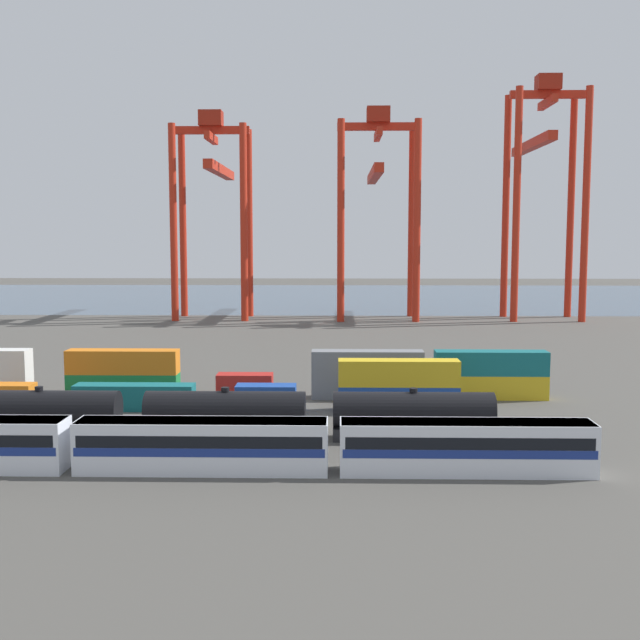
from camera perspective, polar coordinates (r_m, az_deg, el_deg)
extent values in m
plane|color=#4C4944|center=(120.27, -1.60, -2.24)|extent=(420.00, 420.00, 0.00)
cube|color=#384C60|center=(228.22, -0.25, 1.71)|extent=(400.00, 110.00, 0.01)
cube|color=silver|center=(59.36, -8.61, -9.10)|extent=(18.71, 3.10, 3.90)
cube|color=navy|center=(59.39, -8.61, -9.19)|extent=(18.34, 3.14, 0.64)
cube|color=black|center=(59.19, -8.62, -8.46)|extent=(17.97, 3.13, 0.90)
cube|color=slate|center=(58.93, -8.64, -7.44)|extent=(18.53, 2.85, 0.36)
cube|color=silver|center=(59.30, 10.67, -9.15)|extent=(18.71, 3.10, 3.90)
cube|color=navy|center=(59.32, 10.66, -9.25)|extent=(18.34, 3.14, 0.64)
cube|color=black|center=(59.12, 10.68, -8.52)|extent=(17.97, 3.13, 0.90)
cube|color=slate|center=(58.86, 10.70, -7.49)|extent=(18.53, 2.85, 0.36)
cube|color=#232326|center=(72.92, -19.77, -7.66)|extent=(13.85, 2.50, 1.10)
cylinder|color=black|center=(72.47, -19.83, -6.07)|extent=(13.85, 3.05, 3.05)
cylinder|color=black|center=(72.14, -19.88, -4.74)|extent=(0.70, 0.70, 0.36)
cube|color=#232326|center=(68.85, -6.91, -8.15)|extent=(13.85, 2.50, 1.10)
cylinder|color=black|center=(68.37, -6.93, -6.46)|extent=(13.85, 3.05, 3.05)
cylinder|color=black|center=(68.02, -6.95, -5.06)|extent=(0.70, 0.70, 0.36)
cube|color=#232326|center=(68.49, 6.82, -8.23)|extent=(13.85, 2.50, 1.10)
cylinder|color=black|center=(68.01, 6.84, -6.53)|extent=(13.85, 3.05, 3.05)
cylinder|color=black|center=(67.66, 6.86, -5.12)|extent=(0.70, 0.70, 0.36)
cube|color=orange|center=(85.77, -22.12, -5.21)|extent=(6.04, 2.44, 2.60)
cube|color=#146066|center=(81.43, -13.42, -5.51)|extent=(12.10, 2.44, 2.60)
cube|color=#1C4299|center=(79.13, -3.98, -5.69)|extent=(6.04, 2.44, 2.60)
cube|color=#1C4299|center=(79.05, 5.76, -5.72)|extent=(12.10, 2.44, 2.60)
cube|color=gold|center=(78.56, 5.78, -3.86)|extent=(12.10, 2.44, 2.60)
cube|color=silver|center=(92.60, -22.21, -4.40)|extent=(6.04, 2.44, 2.60)
cube|color=silver|center=(92.18, -22.27, -2.81)|extent=(6.04, 2.44, 2.60)
cube|color=#197538|center=(88.16, -14.19, -4.64)|extent=(12.10, 2.44, 2.60)
cube|color=orange|center=(87.73, -14.24, -2.97)|extent=(12.10, 2.44, 2.60)
cube|color=#AD211C|center=(85.60, -5.52, -4.80)|extent=(6.04, 2.44, 2.60)
cube|color=slate|center=(85.07, 3.48, -4.85)|extent=(12.10, 2.44, 2.60)
cube|color=slate|center=(84.62, 3.49, -3.12)|extent=(12.10, 2.44, 2.60)
cube|color=gold|center=(86.63, 12.37, -4.79)|extent=(12.10, 2.44, 2.60)
cube|color=#146066|center=(86.18, 12.41, -3.09)|extent=(12.10, 2.44, 2.60)
cylinder|color=red|center=(164.74, -10.68, 6.98)|extent=(1.50, 1.50, 40.56)
cylinder|color=red|center=(162.37, -5.60, 7.07)|extent=(1.50, 1.50, 40.56)
cylinder|color=red|center=(174.45, -10.00, 6.94)|extent=(1.50, 1.50, 40.56)
cylinder|color=red|center=(172.21, -5.20, 7.02)|extent=(1.50, 1.50, 40.56)
cube|color=red|center=(169.74, -7.98, 13.59)|extent=(16.19, 1.20, 1.60)
cube|color=red|center=(169.53, -7.97, 13.06)|extent=(1.20, 11.51, 1.60)
cube|color=red|center=(180.62, -7.33, 10.80)|extent=(2.00, 33.92, 2.00)
cube|color=maroon|center=(170.07, -7.99, 14.39)|extent=(4.80, 4.00, 3.20)
cylinder|color=red|center=(160.40, 1.54, 7.22)|extent=(1.50, 1.50, 41.20)
cylinder|color=red|center=(161.22, 7.12, 7.17)|extent=(1.50, 1.50, 41.20)
cylinder|color=red|center=(171.98, 1.52, 7.15)|extent=(1.50, 1.50, 41.20)
cylinder|color=red|center=(172.76, 6.72, 7.10)|extent=(1.50, 1.50, 41.20)
cube|color=red|center=(167.96, 4.28, 13.94)|extent=(17.15, 1.20, 1.60)
cube|color=red|center=(167.74, 4.28, 13.39)|extent=(1.20, 13.19, 1.60)
cube|color=red|center=(179.98, 4.04, 10.58)|extent=(2.00, 37.32, 2.00)
cube|color=maroon|center=(168.30, 4.29, 14.75)|extent=(4.80, 4.00, 3.20)
cylinder|color=red|center=(165.31, 14.19, 8.12)|extent=(1.50, 1.50, 47.61)
cylinder|color=red|center=(168.97, 18.88, 7.93)|extent=(1.50, 1.50, 47.61)
cylinder|color=red|center=(175.23, 13.44, 8.01)|extent=(1.50, 1.50, 47.61)
cylinder|color=red|center=(178.69, 17.89, 7.84)|extent=(1.50, 1.50, 47.61)
cube|color=red|center=(174.28, 16.34, 15.56)|extent=(15.63, 1.20, 1.60)
cube|color=red|center=(174.02, 16.32, 15.04)|extent=(1.20, 11.77, 1.60)
cube|color=red|center=(184.22, 15.30, 12.28)|extent=(2.00, 33.24, 2.00)
cube|color=maroon|center=(174.70, 16.37, 16.33)|extent=(4.80, 4.00, 3.20)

